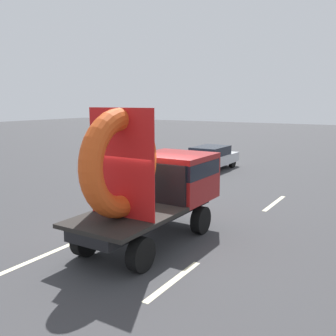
% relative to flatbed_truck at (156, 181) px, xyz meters
% --- Properties ---
extents(ground_plane, '(120.00, 120.00, 0.00)m').
position_rel_flatbed_truck_xyz_m(ground_plane, '(-0.38, -0.33, -1.67)').
color(ground_plane, '#38383A').
extents(flatbed_truck, '(2.02, 4.83, 3.66)m').
position_rel_flatbed_truck_xyz_m(flatbed_truck, '(0.00, 0.00, 0.00)').
color(flatbed_truck, black).
rests_on(flatbed_truck, ground_plane).
extents(distant_sedan, '(1.75, 4.08, 1.33)m').
position_rel_flatbed_truck_xyz_m(distant_sedan, '(-3.45, 10.79, -0.95)').
color(distant_sedan, black).
rests_on(distant_sedan, ground_plane).
extents(lane_dash_left_near, '(0.16, 2.87, 0.01)m').
position_rel_flatbed_truck_xyz_m(lane_dash_left_near, '(-1.73, -2.37, -1.66)').
color(lane_dash_left_near, beige).
rests_on(lane_dash_left_near, ground_plane).
extents(lane_dash_left_far, '(0.16, 2.02, 0.01)m').
position_rel_flatbed_truck_xyz_m(lane_dash_left_far, '(-1.73, 5.68, -1.66)').
color(lane_dash_left_far, beige).
rests_on(lane_dash_left_far, ground_plane).
extents(lane_dash_right_near, '(0.16, 2.17, 0.01)m').
position_rel_flatbed_truck_xyz_m(lane_dash_right_near, '(1.73, -1.91, -1.66)').
color(lane_dash_right_near, beige).
rests_on(lane_dash_right_near, ground_plane).
extents(lane_dash_right_far, '(0.16, 2.51, 0.01)m').
position_rel_flatbed_truck_xyz_m(lane_dash_right_far, '(1.73, 5.51, -1.66)').
color(lane_dash_right_far, beige).
rests_on(lane_dash_right_far, ground_plane).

